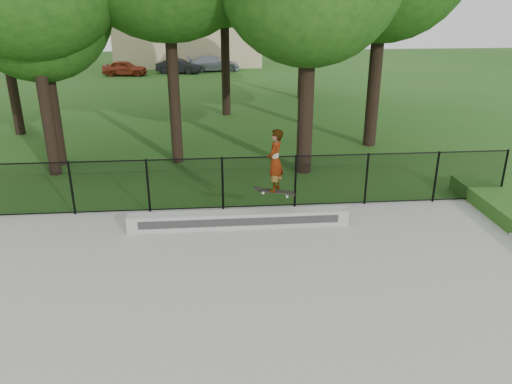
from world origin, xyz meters
TOP-DOWN VIEW (x-y plane):
  - ground at (0.00, 0.00)m, footprint 100.00×100.00m
  - concrete_slab at (0.00, 0.00)m, footprint 14.00×12.00m
  - grind_ledge at (0.37, 4.70)m, footprint 5.58×0.40m
  - car_a at (-6.62, 31.91)m, footprint 3.35×1.68m
  - car_b at (-2.72, 32.75)m, footprint 3.14×1.74m
  - car_c at (0.01, 33.72)m, footprint 3.93×2.16m
  - skater_airborne at (1.27, 4.66)m, footprint 0.84×0.67m
  - chainlink_fence at (0.00, 5.90)m, footprint 16.06×0.06m
  - distant_building at (-2.00, 38.00)m, footprint 12.40×6.40m

SIDE VIEW (x-z plane):
  - ground at x=0.00m, z-range 0.00..0.00m
  - concrete_slab at x=0.00m, z-range 0.00..0.06m
  - grind_ledge at x=0.37m, z-range 0.06..0.47m
  - car_b at x=-2.72m, z-range 0.00..1.08m
  - car_a at x=-6.62m, z-range 0.00..1.10m
  - car_c at x=0.01m, z-range 0.00..1.18m
  - chainlink_fence at x=0.00m, z-range 0.06..1.56m
  - skater_airborne at x=1.27m, z-range 0.93..2.64m
  - distant_building at x=-2.00m, z-range 0.01..4.31m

